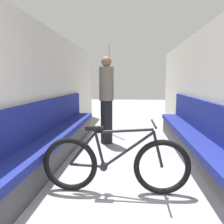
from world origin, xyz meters
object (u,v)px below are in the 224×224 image
bench_seat_row_right (199,145)px  bicycle (115,164)px  grab_pole_near (109,90)px  passenger_standing (106,99)px  bench_seat_row_left (53,141)px

bench_seat_row_right → bicycle: bench_seat_row_right is taller
bench_seat_row_right → grab_pole_near: size_ratio=2.10×
passenger_standing → bicycle: bearing=-155.6°
grab_pole_near → bench_seat_row_right: bearing=-50.7°
bench_seat_row_left → passenger_standing: (0.77, 1.08, 0.61)m
bicycle → bench_seat_row_left: bearing=142.0°
bicycle → passenger_standing: size_ratio=0.96×
bench_seat_row_right → passenger_standing: passenger_standing is taller
passenger_standing → grab_pole_near: bearing=16.7°
bench_seat_row_left → bicycle: (1.10, -0.97, 0.02)m
grab_pole_near → passenger_standing: size_ratio=1.23×
bicycle → bench_seat_row_right: bearing=41.8°
bicycle → passenger_standing: bearing=102.6°
bench_seat_row_left → grab_pole_near: bearing=68.7°
bench_seat_row_right → bicycle: bearing=-141.8°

